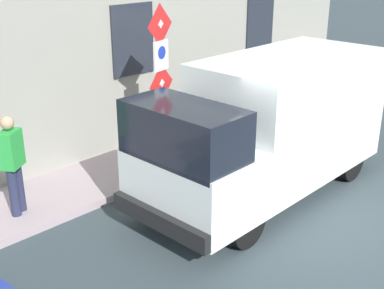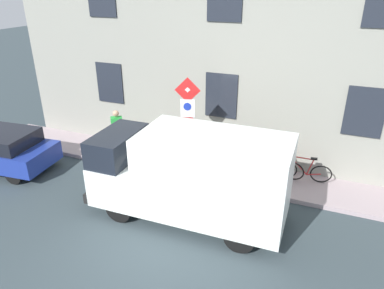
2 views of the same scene
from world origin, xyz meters
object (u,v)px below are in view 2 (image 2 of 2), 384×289
Objects in this scene: bicycle_red at (303,171)px; pedestrian at (117,131)px; bicycle_purple at (253,162)px; bicycle_orange at (277,166)px; sign_post_stacked at (188,117)px; delivery_van at (192,174)px.

bicycle_red is 6.51m from pedestrian.
bicycle_purple is at bearing -5.34° from bicycle_red.
bicycle_orange is (0.00, 0.82, 0.00)m from bicycle_red.
sign_post_stacked is 3.14m from pedestrian.
bicycle_red is at bearing -171.73° from bicycle_purple.
sign_post_stacked reaches higher than bicycle_red.
bicycle_orange is at bearing 61.00° from pedestrian.
bicycle_red is 1.64m from bicycle_purple.
sign_post_stacked is 1.83× the size of pedestrian.
delivery_van is at bearing 42.32° from bicycle_red.
delivery_van is 3.12× the size of pedestrian.
sign_post_stacked is 1.83× the size of bicycle_purple.
delivery_van is 3.12× the size of bicycle_red.
pedestrian reaches higher than bicycle_orange.
pedestrian is at bearing -0.20° from bicycle_red.
bicycle_red is (0.99, -3.55, -1.66)m from sign_post_stacked.
pedestrian is at bearing 81.91° from sign_post_stacked.
bicycle_red is 1.00× the size of pedestrian.
pedestrian is (0.41, 2.91, -1.10)m from sign_post_stacked.
sign_post_stacked is 3.35m from bicycle_orange.
delivery_van is 3.17m from bicycle_purple.
delivery_van is 4.48m from pedestrian.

